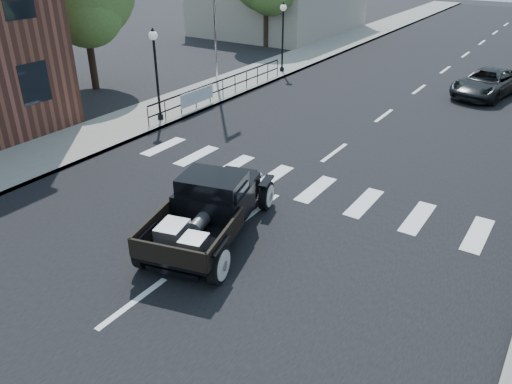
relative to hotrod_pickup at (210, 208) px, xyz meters
The scene contains 11 objects.
ground 0.90m from the hotrod_pickup, 15.63° to the right, with size 120.00×120.00×0.00m, color black.
road 14.95m from the hotrod_pickup, 88.99° to the left, with size 14.00×80.00×0.02m, color black.
road_markings 9.97m from the hotrod_pickup, 88.49° to the left, with size 12.00×60.00×0.06m, color silver, non-canonical shape.
sidewalk_left 17.07m from the hotrod_pickup, 118.89° to the left, with size 3.00×80.00×0.15m, color gray.
railing 12.17m from the hotrod_pickup, 125.34° to the left, with size 0.08×10.00×1.00m, color black, non-canonical shape.
banner 10.55m from the hotrod_pickup, 131.28° to the left, with size 0.04×2.20×0.60m, color silver, non-canonical shape.
lamp_post_b 9.50m from the hotrod_pickup, 141.07° to the left, with size 0.36×0.36×3.73m, color black, non-canonical shape.
lamp_post_c 17.57m from the hotrod_pickup, 114.74° to the left, with size 0.36×0.36×3.73m, color black, non-canonical shape.
big_tree_near 16.11m from the hotrod_pickup, 150.02° to the left, with size 5.04×5.04×7.40m, color #42652B, non-canonical shape.
hotrod_pickup is the anchor object (origin of this frame).
second_car 17.92m from the hotrod_pickup, 79.34° to the left, with size 2.14×4.65×1.29m, color black.
Camera 1 is at (6.88, -8.58, 7.09)m, focal length 35.00 mm.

